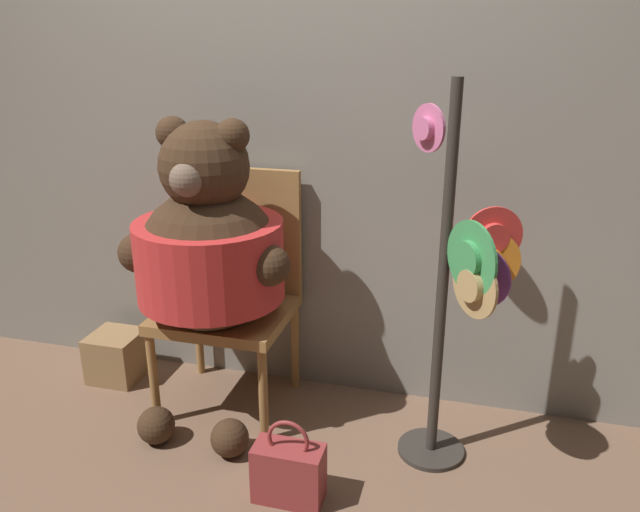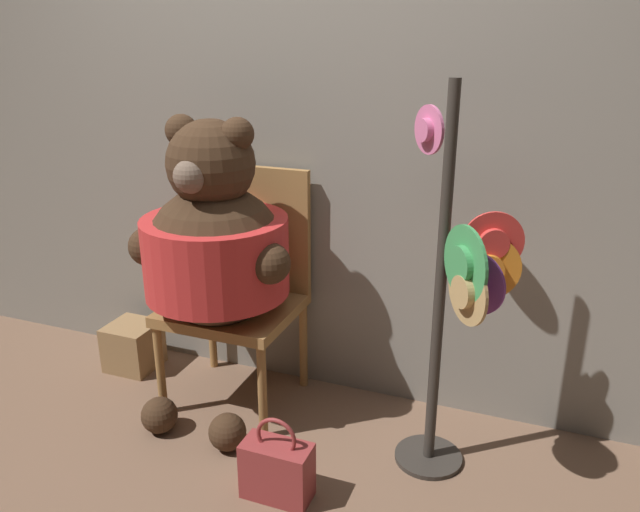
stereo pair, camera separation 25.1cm
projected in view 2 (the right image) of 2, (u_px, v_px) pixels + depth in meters
The scene contains 7 objects.
ground_plane at pixel (242, 441), 2.73m from camera, with size 14.00×14.00×0.00m, color brown.
wall_back at pixel (295, 144), 2.88m from camera, with size 8.00×0.10×2.39m.
chair at pixel (241, 280), 2.93m from camera, with size 0.58×0.52×1.10m.
teddy_bear at pixel (215, 247), 2.70m from camera, with size 0.77×0.68×1.37m.
hat_display_rack at pixel (459, 289), 2.30m from camera, with size 0.45×0.41×1.54m.
handbag_on_ground at pixel (277, 469), 2.37m from camera, with size 0.27×0.13×0.35m.
wooden_crate at pixel (133, 346), 3.29m from camera, with size 0.24×0.24×0.24m.
Camera 2 is at (1.14, -2.01, 1.69)m, focal length 35.00 mm.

